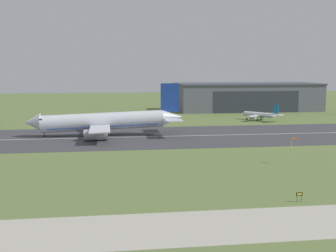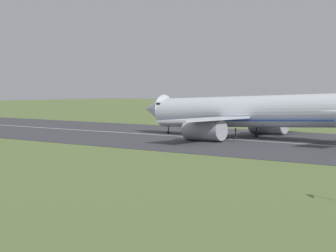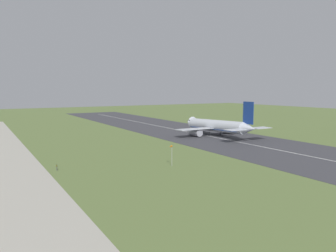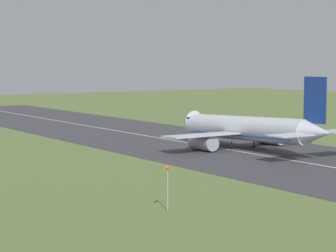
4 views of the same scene
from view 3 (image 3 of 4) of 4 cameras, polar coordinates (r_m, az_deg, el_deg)
The scene contains 7 objects.
ground_plane at distance 115.75m, azimuth -6.86°, elevation -6.28°, with size 728.46×728.46×0.00m, color olive.
runway_strip at distance 152.06m, azimuth 15.56°, elevation -3.41°, with size 488.46×54.28×0.06m, color #3D3D42.
runway_centreline at distance 152.06m, azimuth 15.56°, elevation -3.39°, with size 439.61×0.70×0.01m, color silver.
taxiway_road at distance 107.02m, azimuth -24.49°, elevation -7.87°, with size 366.34×16.30×0.05m, color #B2AD9E.
airplane_landing at distance 180.87m, azimuth 8.35°, elevation -0.01°, with size 58.54×46.73×19.45m.
windsock_pole at distance 107.43m, azimuth 0.48°, elevation -3.84°, with size 1.78×2.06×7.01m.
runway_sign at distance 108.92m, azimuth -18.82°, elevation -6.65°, with size 1.27×0.13×1.88m.
Camera 3 is at (103.48, 18.01, 25.38)m, focal length 35.00 mm.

